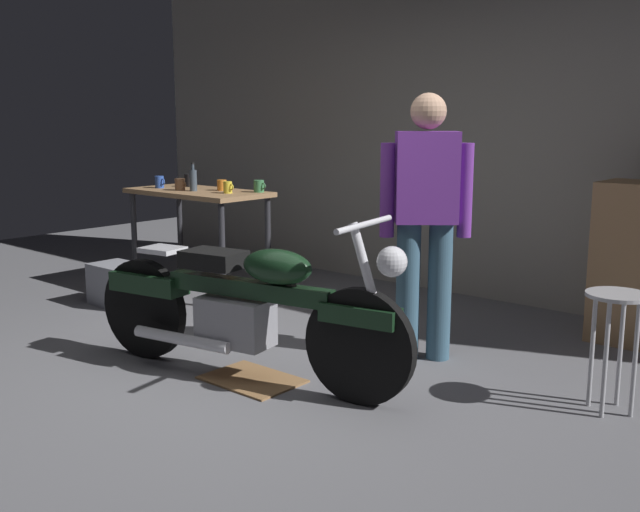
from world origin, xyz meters
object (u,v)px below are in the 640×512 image
(mug_blue_enamel, at_px, (160,182))
(mug_brown_stoneware, at_px, (180,184))
(person_standing, at_px, (426,215))
(mug_black_matte, at_px, (189,180))
(mug_orange_travel, at_px, (222,185))
(shop_stool, at_px, (616,320))
(bottle, at_px, (193,180))
(mug_green_speckled, at_px, (259,186))
(mug_yellow_tall, at_px, (228,187))
(storage_bin, at_px, (118,284))
(motorcycle, at_px, (244,305))

(mug_blue_enamel, xyz_separation_m, mug_brown_stoneware, (0.30, -0.01, -0.00))
(person_standing, bearing_deg, mug_blue_enamel, -42.98)
(person_standing, bearing_deg, mug_black_matte, -48.29)
(mug_blue_enamel, relative_size, mug_brown_stoneware, 0.93)
(mug_orange_travel, height_order, mug_brown_stoneware, mug_brown_stoneware)
(shop_stool, relative_size, mug_black_matte, 5.38)
(shop_stool, height_order, bottle, bottle)
(mug_blue_enamel, xyz_separation_m, bottle, (0.44, 0.02, 0.04))
(person_standing, bearing_deg, mug_green_speckled, -53.54)
(mug_black_matte, distance_m, mug_green_speckled, 0.85)
(shop_stool, bearing_deg, mug_yellow_tall, 173.82)
(shop_stool, bearing_deg, mug_blue_enamel, 176.21)
(person_standing, distance_m, mug_brown_stoneware, 2.61)
(mug_brown_stoneware, bearing_deg, mug_blue_enamel, 177.81)
(person_standing, bearing_deg, mug_orange_travel, -49.01)
(mug_orange_travel, distance_m, mug_green_speckled, 0.36)
(mug_brown_stoneware, bearing_deg, bottle, 13.25)
(mug_black_matte, relative_size, mug_blue_enamel, 1.04)
(mug_orange_travel, distance_m, mug_brown_stoneware, 0.37)
(person_standing, xyz_separation_m, mug_yellow_tall, (-2.10, 0.27, 0.02))
(mug_orange_travel, height_order, mug_blue_enamel, mug_blue_enamel)
(person_standing, xyz_separation_m, storage_bin, (-2.65, -0.47, -0.76))
(mug_orange_travel, relative_size, mug_brown_stoneware, 0.93)
(motorcycle, relative_size, mug_yellow_tall, 20.40)
(mug_yellow_tall, bearing_deg, storage_bin, -126.32)
(storage_bin, distance_m, mug_green_speckled, 1.42)
(storage_bin, xyz_separation_m, mug_green_speckled, (0.68, 0.97, 0.78))
(motorcycle, distance_m, shop_stool, 2.03)
(person_standing, relative_size, shop_stool, 2.61)
(mug_orange_travel, bearing_deg, person_standing, -9.62)
(mug_orange_travel, xyz_separation_m, mug_green_speckled, (0.35, 0.10, 0.01))
(mug_yellow_tall, height_order, bottle, bottle)
(mug_brown_stoneware, bearing_deg, shop_stool, -3.92)
(mug_yellow_tall, xyz_separation_m, mug_black_matte, (-0.71, 0.17, 0.01))
(shop_stool, distance_m, mug_black_matte, 4.09)
(mug_yellow_tall, bearing_deg, motorcycle, -39.97)
(mug_yellow_tall, height_order, mug_brown_stoneware, mug_brown_stoneware)
(mug_black_matte, bearing_deg, person_standing, -8.90)
(shop_stool, distance_m, mug_green_speckled, 3.28)
(mug_black_matte, bearing_deg, mug_yellow_tall, -13.59)
(mug_black_matte, relative_size, bottle, 0.49)
(person_standing, relative_size, bottle, 6.93)
(motorcycle, bearing_deg, storage_bin, 155.41)
(mug_orange_travel, bearing_deg, mug_brown_stoneware, -142.81)
(bottle, bearing_deg, mug_orange_travel, 50.70)
(mug_orange_travel, xyz_separation_m, mug_brown_stoneware, (-0.29, -0.22, 0.01))
(person_standing, bearing_deg, storage_bin, -29.26)
(mug_yellow_tall, bearing_deg, mug_green_speckled, 58.53)
(mug_yellow_tall, height_order, mug_orange_travel, mug_yellow_tall)
(mug_yellow_tall, distance_m, mug_brown_stoneware, 0.51)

